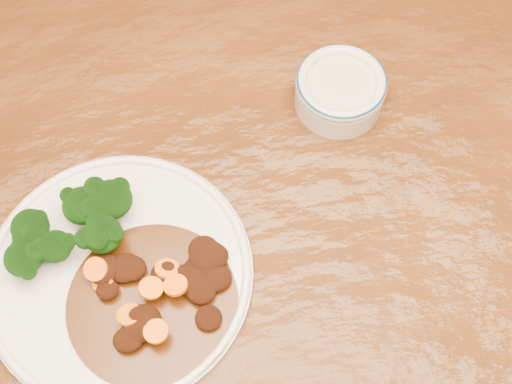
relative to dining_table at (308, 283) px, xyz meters
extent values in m
cube|color=#592D0F|center=(0.00, 0.00, 0.06)|extent=(1.56, 1.00, 0.04)
cylinder|color=silver|center=(-0.21, 0.01, 0.09)|extent=(0.29, 0.29, 0.01)
torus|color=silver|center=(-0.21, 0.01, 0.09)|extent=(0.29, 0.29, 0.01)
cylinder|color=olive|center=(-0.21, 0.08, 0.10)|extent=(0.01, 0.01, 0.02)
ellipsoid|color=black|center=(-0.21, 0.08, 0.12)|extent=(0.05, 0.05, 0.04)
cylinder|color=olive|center=(-0.22, 0.04, 0.10)|extent=(0.01, 0.01, 0.02)
ellipsoid|color=black|center=(-0.22, 0.04, 0.12)|extent=(0.04, 0.04, 0.03)
cylinder|color=olive|center=(-0.27, 0.03, 0.10)|extent=(0.01, 0.01, 0.02)
ellipsoid|color=black|center=(-0.27, 0.03, 0.12)|extent=(0.04, 0.04, 0.03)
cylinder|color=olive|center=(-0.31, 0.03, 0.10)|extent=(0.01, 0.01, 0.02)
ellipsoid|color=black|center=(-0.31, 0.03, 0.12)|extent=(0.04, 0.04, 0.03)
cylinder|color=olive|center=(-0.30, 0.06, 0.10)|extent=(0.01, 0.01, 0.02)
ellipsoid|color=black|center=(-0.30, 0.06, 0.12)|extent=(0.04, 0.04, 0.03)
cylinder|color=olive|center=(-0.24, 0.08, 0.10)|extent=(0.01, 0.01, 0.02)
ellipsoid|color=black|center=(-0.24, 0.08, 0.12)|extent=(0.04, 0.04, 0.04)
cylinder|color=#451F07|center=(-0.18, -0.03, 0.09)|extent=(0.18, 0.18, 0.00)
ellipsoid|color=black|center=(-0.13, -0.03, 0.11)|extent=(0.03, 0.03, 0.02)
ellipsoid|color=black|center=(-0.20, 0.01, 0.11)|extent=(0.04, 0.03, 0.02)
ellipsoid|color=black|center=(-0.14, -0.01, 0.10)|extent=(0.03, 0.03, 0.02)
ellipsoid|color=black|center=(-0.19, -0.06, 0.11)|extent=(0.04, 0.04, 0.02)
ellipsoid|color=black|center=(-0.23, 0.01, 0.11)|extent=(0.04, 0.04, 0.02)
ellipsoid|color=black|center=(-0.13, -0.02, 0.11)|extent=(0.04, 0.03, 0.02)
ellipsoid|color=black|center=(-0.13, 0.00, 0.10)|extent=(0.02, 0.02, 0.01)
ellipsoid|color=black|center=(-0.12, -0.06, 0.10)|extent=(0.03, 0.03, 0.01)
ellipsoid|color=black|center=(-0.11, -0.02, 0.10)|extent=(0.04, 0.03, 0.02)
ellipsoid|color=black|center=(-0.11, 0.01, 0.11)|extent=(0.04, 0.04, 0.02)
ellipsoid|color=black|center=(-0.12, 0.02, 0.11)|extent=(0.03, 0.03, 0.02)
ellipsoid|color=black|center=(-0.12, -0.01, 0.10)|extent=(0.02, 0.02, 0.01)
ellipsoid|color=black|center=(-0.16, -0.01, 0.10)|extent=(0.03, 0.03, 0.02)
ellipsoid|color=black|center=(-0.20, -0.07, 0.11)|extent=(0.03, 0.03, 0.02)
ellipsoid|color=black|center=(-0.22, -0.02, 0.11)|extent=(0.02, 0.02, 0.01)
ellipsoid|color=black|center=(-0.20, 0.01, 0.11)|extent=(0.03, 0.03, 0.02)
ellipsoid|color=black|center=(-0.11, 0.01, 0.11)|extent=(0.03, 0.03, 0.02)
ellipsoid|color=black|center=(-0.13, -0.02, 0.11)|extent=(0.03, 0.02, 0.01)
cylinder|color=orange|center=(-0.18, -0.02, 0.12)|extent=(0.03, 0.03, 0.01)
cylinder|color=orange|center=(-0.16, 0.00, 0.11)|extent=(0.03, 0.03, 0.02)
cylinder|color=orange|center=(-0.23, 0.01, 0.12)|extent=(0.03, 0.03, 0.02)
cylinder|color=orange|center=(-0.20, -0.05, 0.11)|extent=(0.03, 0.03, 0.01)
cylinder|color=orange|center=(-0.15, -0.02, 0.12)|extent=(0.04, 0.04, 0.01)
cylinder|color=orange|center=(-0.23, 0.00, 0.11)|extent=(0.03, 0.04, 0.02)
cylinder|color=orange|center=(-0.17, -0.07, 0.12)|extent=(0.04, 0.04, 0.01)
cylinder|color=beige|center=(0.07, 0.20, 0.10)|extent=(0.11, 0.11, 0.03)
cylinder|color=beige|center=(0.07, 0.20, 0.12)|extent=(0.08, 0.08, 0.01)
torus|color=beige|center=(0.07, 0.20, 0.12)|extent=(0.11, 0.11, 0.01)
torus|color=navy|center=(0.07, 0.20, 0.13)|extent=(0.11, 0.11, 0.01)
camera|label=1|loc=(-0.10, -0.28, 0.82)|focal=50.00mm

